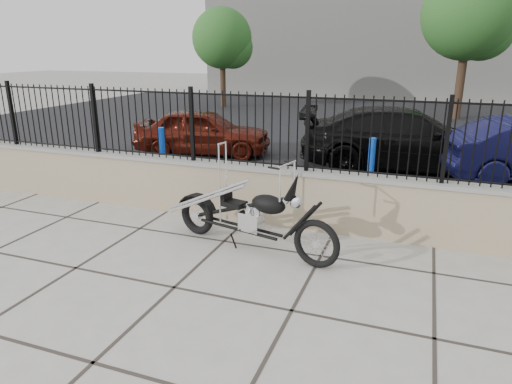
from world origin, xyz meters
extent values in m
plane|color=#99968E|center=(0.00, 0.00, 0.00)|extent=(90.00, 90.00, 0.00)
plane|color=black|center=(0.00, 12.50, 0.00)|extent=(30.00, 30.00, 0.00)
cube|color=gray|center=(0.00, 2.50, 0.48)|extent=(14.00, 0.36, 0.96)
cube|color=black|center=(0.00, 2.50, 1.56)|extent=(14.00, 0.08, 1.20)
cube|color=beige|center=(0.00, 26.50, 4.00)|extent=(22.00, 6.00, 8.00)
imported|color=#4C130A|center=(-2.98, 6.81, 0.63)|extent=(3.92, 2.24, 1.26)
imported|color=black|center=(2.29, 7.10, 0.73)|extent=(5.30, 2.85, 1.46)
cylinder|color=#0A16A2|center=(-2.82, 4.44, 0.56)|extent=(0.14, 0.14, 1.12)
cylinder|color=#0B4DA7|center=(1.77, 4.76, 0.57)|extent=(0.15, 0.15, 1.13)
cylinder|color=#382619|center=(-6.89, 16.88, 1.35)|extent=(0.27, 0.27, 2.70)
sphere|color=#2F6425|center=(-6.89, 16.88, 3.42)|extent=(2.88, 2.88, 2.88)
cylinder|color=#382619|center=(3.90, 16.48, 1.70)|extent=(0.34, 0.34, 3.40)
sphere|color=#375E23|center=(3.90, 16.48, 4.31)|extent=(3.63, 3.63, 3.63)
camera|label=1|loc=(2.67, -4.33, 2.81)|focal=32.00mm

